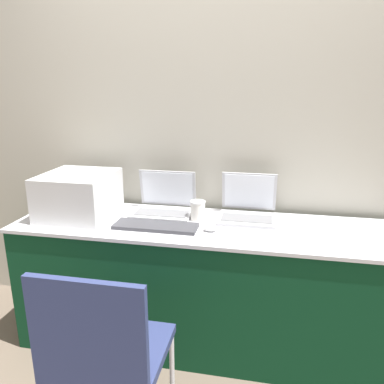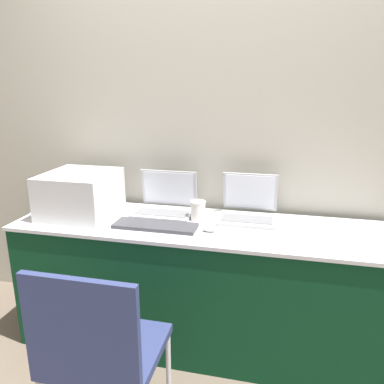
{
  "view_description": "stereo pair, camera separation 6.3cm",
  "coord_description": "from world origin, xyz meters",
  "px_view_note": "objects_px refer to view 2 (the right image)",
  "views": [
    {
      "loc": [
        0.31,
        -1.67,
        1.52
      ],
      "look_at": [
        -0.09,
        0.31,
        0.94
      ],
      "focal_mm": 35.0,
      "sensor_mm": 36.0,
      "label": 1
    },
    {
      "loc": [
        0.37,
        -1.66,
        1.52
      ],
      "look_at": [
        -0.09,
        0.31,
        0.94
      ],
      "focal_mm": 35.0,
      "sensor_mm": 36.0,
      "label": 2
    }
  ],
  "objects_px": {
    "printer": "(80,192)",
    "external_keyboard": "(155,226)",
    "coffee_cup": "(198,210)",
    "laptop_left": "(165,204)",
    "chair": "(98,346)",
    "mouse": "(209,229)",
    "laptop_right": "(248,209)"
  },
  "relations": [
    {
      "from": "printer",
      "to": "laptop_right",
      "type": "bearing_deg",
      "value": 9.28
    },
    {
      "from": "printer",
      "to": "external_keyboard",
      "type": "height_order",
      "value": "printer"
    },
    {
      "from": "laptop_right",
      "to": "mouse",
      "type": "height_order",
      "value": "laptop_right"
    },
    {
      "from": "printer",
      "to": "chair",
      "type": "distance_m",
      "value": 1.01
    },
    {
      "from": "external_keyboard",
      "to": "chair",
      "type": "bearing_deg",
      "value": -91.35
    },
    {
      "from": "external_keyboard",
      "to": "chair",
      "type": "relative_size",
      "value": 0.53
    },
    {
      "from": "laptop_left",
      "to": "mouse",
      "type": "xyz_separation_m",
      "value": [
        0.33,
        -0.25,
        -0.04
      ]
    },
    {
      "from": "printer",
      "to": "external_keyboard",
      "type": "relative_size",
      "value": 0.91
    },
    {
      "from": "laptop_left",
      "to": "mouse",
      "type": "bearing_deg",
      "value": -38.05
    },
    {
      "from": "coffee_cup",
      "to": "chair",
      "type": "xyz_separation_m",
      "value": [
        -0.22,
        -0.87,
        -0.3
      ]
    },
    {
      "from": "printer",
      "to": "chair",
      "type": "bearing_deg",
      "value": -58.44
    },
    {
      "from": "printer",
      "to": "chair",
      "type": "relative_size",
      "value": 0.48
    },
    {
      "from": "printer",
      "to": "coffee_cup",
      "type": "bearing_deg",
      "value": 5.71
    },
    {
      "from": "mouse",
      "to": "external_keyboard",
      "type": "bearing_deg",
      "value": -178.85
    },
    {
      "from": "laptop_right",
      "to": "chair",
      "type": "relative_size",
      "value": 0.37
    },
    {
      "from": "laptop_left",
      "to": "mouse",
      "type": "relative_size",
      "value": 4.87
    },
    {
      "from": "external_keyboard",
      "to": "coffee_cup",
      "type": "height_order",
      "value": "coffee_cup"
    },
    {
      "from": "laptop_right",
      "to": "mouse",
      "type": "bearing_deg",
      "value": -124.96
    },
    {
      "from": "laptop_right",
      "to": "laptop_left",
      "type": "bearing_deg",
      "value": -179.12
    },
    {
      "from": "external_keyboard",
      "to": "coffee_cup",
      "type": "xyz_separation_m",
      "value": [
        0.2,
        0.18,
        0.05
      ]
    },
    {
      "from": "coffee_cup",
      "to": "laptop_left",
      "type": "bearing_deg",
      "value": 159.71
    },
    {
      "from": "laptop_left",
      "to": "laptop_right",
      "type": "height_order",
      "value": "laptop_right"
    },
    {
      "from": "laptop_left",
      "to": "external_keyboard",
      "type": "xyz_separation_m",
      "value": [
        0.02,
        -0.26,
        -0.04
      ]
    },
    {
      "from": "coffee_cup",
      "to": "chair",
      "type": "distance_m",
      "value": 0.95
    },
    {
      "from": "laptop_left",
      "to": "chair",
      "type": "height_order",
      "value": "laptop_left"
    },
    {
      "from": "laptop_right",
      "to": "external_keyboard",
      "type": "xyz_separation_m",
      "value": [
        -0.49,
        -0.27,
        -0.05
      ]
    },
    {
      "from": "coffee_cup",
      "to": "chair",
      "type": "bearing_deg",
      "value": -104.23
    },
    {
      "from": "printer",
      "to": "laptop_left",
      "type": "bearing_deg",
      "value": 17.68
    },
    {
      "from": "mouse",
      "to": "chair",
      "type": "xyz_separation_m",
      "value": [
        -0.32,
        -0.7,
        -0.27
      ]
    },
    {
      "from": "printer",
      "to": "laptop_left",
      "type": "xyz_separation_m",
      "value": [
        0.48,
        0.15,
        -0.09
      ]
    },
    {
      "from": "mouse",
      "to": "laptop_left",
      "type": "bearing_deg",
      "value": 141.95
    },
    {
      "from": "coffee_cup",
      "to": "chair",
      "type": "relative_size",
      "value": 0.13
    }
  ]
}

